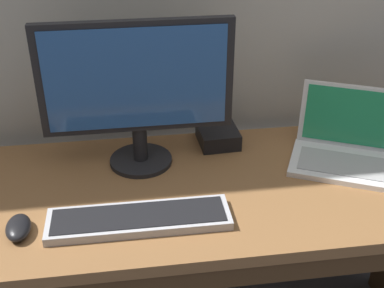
{
  "coord_description": "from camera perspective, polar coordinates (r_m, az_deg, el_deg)",
  "views": [
    {
      "loc": [
        -0.26,
        -1.19,
        1.63
      ],
      "look_at": [
        -0.09,
        0.0,
        0.93
      ],
      "focal_mm": 47.45,
      "sensor_mm": 36.0,
      "label": 1
    }
  ],
  "objects": [
    {
      "name": "wired_keyboard",
      "position": [
        1.33,
        -5.96,
        -8.38
      ],
      "size": [
        0.47,
        0.13,
        0.03
      ],
      "color": "#BCBCC1",
      "rests_on": "desk"
    },
    {
      "name": "computer_mouse",
      "position": [
        1.36,
        -18.93,
        -8.87
      ],
      "size": [
        0.07,
        0.11,
        0.04
      ],
      "primitive_type": "ellipsoid",
      "rotation": [
        0.0,
        0.0,
        0.07
      ],
      "color": "black",
      "rests_on": "desk"
    },
    {
      "name": "desk",
      "position": [
        1.59,
        3.39,
        -10.47
      ],
      "size": [
        1.51,
        0.62,
        0.79
      ],
      "color": "olive",
      "rests_on": "ground"
    },
    {
      "name": "external_drive_box",
      "position": [
        1.66,
        2.94,
        0.92
      ],
      "size": [
        0.13,
        0.14,
        0.05
      ],
      "primitive_type": "cube",
      "rotation": [
        0.0,
        0.0,
        0.05
      ],
      "color": "black",
      "rests_on": "desk"
    },
    {
      "name": "external_monitor",
      "position": [
        1.45,
        -6.21,
        6.24
      ],
      "size": [
        0.55,
        0.19,
        0.45
      ],
      "color": "black",
      "rests_on": "desk"
    },
    {
      "name": "laptop_white",
      "position": [
        1.63,
        16.86,
        -0.34
      ],
      "size": [
        0.39,
        0.36,
        0.21
      ],
      "color": "white",
      "rests_on": "desk"
    }
  ]
}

